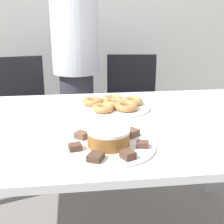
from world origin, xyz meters
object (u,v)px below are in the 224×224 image
Objects in this scene: office_chair_left at (21,120)px; plate_cake at (109,146)px; plate_donuts at (114,107)px; office_chair_right at (132,116)px; person_standing at (76,66)px; frosted_cake at (109,137)px.

office_chair_left is 2.50× the size of plate_cake.
plate_cake is 0.93× the size of plate_donuts.
office_chair_right is (0.86, 0.00, 0.00)m from office_chair_left.
person_standing is 9.81× the size of frosted_cake.
plate_cake is at bearing -85.39° from person_standing.
plate_donuts is (0.19, -0.75, -0.10)m from person_standing.
office_chair_right is at bearing 75.16° from plate_cake.
person_standing is 4.17× the size of plate_donuts.
person_standing reaches higher than office_chair_left.
office_chair_left is at bearing -173.04° from office_chair_right.
plate_donuts is at bearing -100.82° from office_chair_right.
plate_cake is (0.10, -1.24, -0.10)m from person_standing.
office_chair_left is 5.50× the size of frosted_cake.
office_chair_left and office_chair_right have the same top height.
plate_cake is at bearing -75.81° from office_chair_left.
office_chair_left reaches higher than plate_cake.
plate_donuts is at bearing -75.84° from person_standing.
person_standing is at bearing 104.16° from plate_donuts.
office_chair_right reaches higher than frosted_cake.
person_standing is at bearing -171.85° from office_chair_right.
office_chair_left is at bearing 129.42° from plate_donuts.
plate_donuts is at bearing 79.80° from plate_cake.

